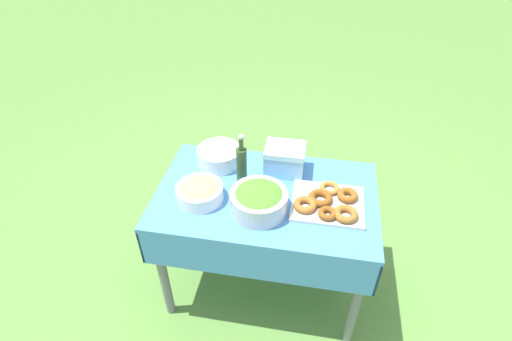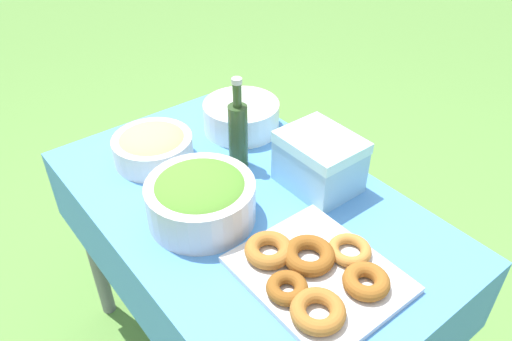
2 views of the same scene
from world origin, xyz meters
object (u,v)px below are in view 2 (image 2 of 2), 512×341
Objects in this scene: pasta_bowl at (153,146)px; plate_stack at (241,116)px; donut_platter at (316,273)px; olive_oil_bottle at (238,133)px; cooler_box at (319,162)px; salad_bowl at (201,197)px.

pasta_bowl is 0.31m from plate_stack.
pasta_bowl is at bearing 85.81° from plate_stack.
olive_oil_bottle is at bearing -15.50° from donut_platter.
olive_oil_bottle is at bearing 28.70° from cooler_box.
salad_bowl is 1.18× the size of pasta_bowl.
plate_stack is at bearing -1.54° from cooler_box.
olive_oil_bottle reaches higher than pasta_bowl.
donut_platter is 1.51× the size of plate_stack.
cooler_box is (-0.37, 0.01, 0.03)m from plate_stack.
pasta_bowl is 1.10× the size of cooler_box.
donut_platter is 1.73× the size of cooler_box.
donut_platter is (-0.34, -0.09, -0.05)m from salad_bowl.
salad_bowl is 1.31× the size of cooler_box.
olive_oil_bottle is at bearing -134.01° from pasta_bowl.
salad_bowl is at bearing 129.67° from plate_stack.
olive_oil_bottle is at bearing -59.17° from salad_bowl.
plate_stack is at bearing -39.30° from olive_oil_bottle.
cooler_box is (-0.22, -0.12, -0.03)m from olive_oil_bottle.
cooler_box reaches higher than salad_bowl.
salad_bowl is at bearing 14.45° from donut_platter.
donut_platter is (-0.64, -0.06, -0.03)m from pasta_bowl.
olive_oil_bottle reaches higher than plate_stack.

